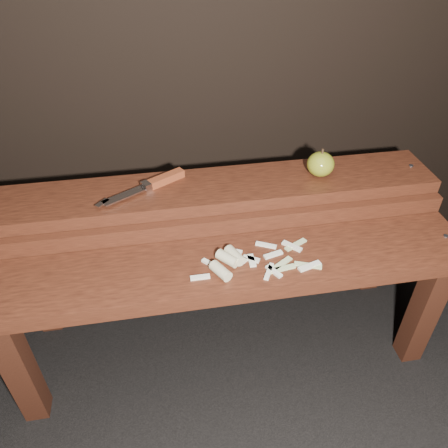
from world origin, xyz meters
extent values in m
plane|color=black|center=(0.00, 0.00, 0.00)|extent=(60.00, 60.00, 0.00)
cube|color=black|center=(-0.54, -0.10, 0.19)|extent=(0.06, 0.06, 0.38)
cube|color=black|center=(0.54, -0.10, 0.19)|extent=(0.06, 0.06, 0.38)
cube|color=#3F1B0F|center=(0.00, -0.05, 0.40)|extent=(1.20, 0.20, 0.04)
cylinder|color=slate|center=(0.56, -0.05, 0.42)|extent=(0.01, 0.01, 0.00)
cube|color=black|center=(-0.54, 0.20, 0.23)|extent=(0.06, 0.06, 0.46)
cube|color=black|center=(0.54, 0.20, 0.23)|extent=(0.06, 0.06, 0.46)
cube|color=#3F1B0F|center=(0.00, 0.07, 0.44)|extent=(1.20, 0.02, 0.05)
cube|color=#3F1B0F|center=(0.00, 0.17, 0.48)|extent=(1.20, 0.18, 0.04)
cylinder|color=slate|center=(0.56, 0.17, 0.50)|extent=(0.01, 0.01, 0.00)
ellipsoid|color=olive|center=(0.29, 0.17, 0.53)|extent=(0.07, 0.07, 0.07)
cylinder|color=#382314|center=(0.29, 0.17, 0.57)|extent=(0.01, 0.01, 0.01)
cube|color=brown|center=(-0.13, 0.21, 0.51)|extent=(0.10, 0.07, 0.02)
cube|color=silver|center=(-0.19, 0.17, 0.51)|extent=(0.03, 0.03, 0.02)
cube|color=silver|center=(-0.24, 0.14, 0.51)|extent=(0.11, 0.08, 0.00)
cube|color=silver|center=(-0.30, 0.12, 0.51)|extent=(0.04, 0.04, 0.00)
cube|color=beige|center=(0.09, -0.01, 0.42)|extent=(0.05, 0.03, 0.01)
cube|color=beige|center=(0.05, -0.06, 0.42)|extent=(0.02, 0.04, 0.01)
cube|color=beige|center=(-0.05, -0.05, 0.42)|extent=(0.05, 0.05, 0.01)
cube|color=beige|center=(0.02, -0.04, 0.42)|extent=(0.04, 0.04, 0.01)
cube|color=beige|center=(0.09, -0.10, 0.42)|extent=(0.03, 0.05, 0.01)
cube|color=beige|center=(0.18, -0.10, 0.42)|extent=(0.06, 0.03, 0.01)
cube|color=beige|center=(0.08, -0.10, 0.42)|extent=(0.04, 0.05, 0.01)
cube|color=beige|center=(0.16, -0.02, 0.42)|extent=(0.05, 0.05, 0.01)
cube|color=beige|center=(0.10, -0.05, 0.42)|extent=(0.05, 0.02, 0.01)
cube|color=beige|center=(0.05, -0.05, 0.42)|extent=(0.04, 0.03, 0.01)
cube|color=beige|center=(0.00, -0.04, 0.42)|extent=(0.04, 0.04, 0.01)
cube|color=beige|center=(0.01, -0.04, 0.42)|extent=(0.04, 0.06, 0.01)
cube|color=beige|center=(-0.08, -0.09, 0.42)|extent=(0.05, 0.01, 0.01)
cylinder|color=#C9BB8C|center=(-0.01, -0.05, 0.43)|extent=(0.06, 0.06, 0.03)
cylinder|color=#C9BB8C|center=(-0.03, -0.09, 0.43)|extent=(0.05, 0.06, 0.03)
cylinder|color=#C9BB8C|center=(0.01, -0.04, 0.43)|extent=(0.05, 0.06, 0.03)
cube|color=#BCC988|center=(0.18, -0.09, 0.42)|extent=(0.07, 0.04, 0.00)
cube|color=#BCC988|center=(0.17, -0.02, 0.42)|extent=(0.06, 0.04, 0.00)
cube|color=#BCC988|center=(0.11, -0.08, 0.42)|extent=(0.06, 0.05, 0.00)
cube|color=#BCC988|center=(0.11, -0.10, 0.42)|extent=(0.07, 0.02, 0.00)
camera|label=1|loc=(-0.15, -0.80, 1.14)|focal=35.00mm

